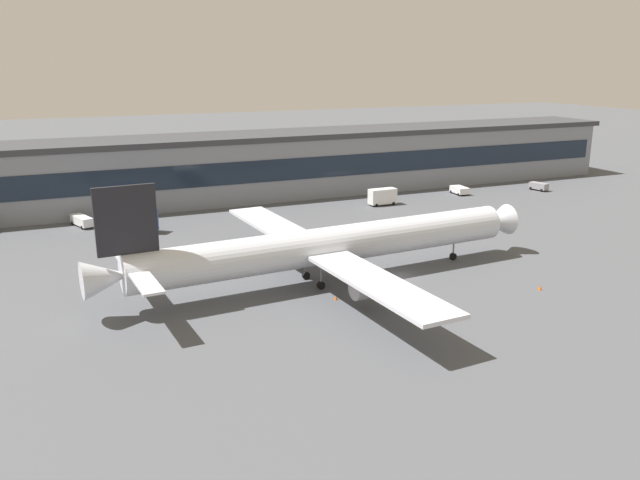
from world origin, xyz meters
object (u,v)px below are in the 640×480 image
at_px(stair_truck, 382,196).
at_px(follow_me_car, 539,186).
at_px(airliner, 326,246).
at_px(pushback_tractor, 459,190).
at_px(catering_truck, 136,220).
at_px(traffic_cone_1, 540,288).
at_px(belt_loader, 82,220).
at_px(traffic_cone_0, 336,298).

height_order(stair_truck, follow_me_car, stair_truck).
height_order(airliner, follow_me_car, airliner).
bearing_deg(pushback_tractor, catering_truck, -176.32).
relative_size(airliner, traffic_cone_1, 101.89).
bearing_deg(catering_truck, belt_loader, 137.19).
bearing_deg(traffic_cone_0, traffic_cone_1, -16.07).
bearing_deg(belt_loader, follow_me_car, -4.17).
bearing_deg(airliner, stair_truck, 52.13).
bearing_deg(traffic_cone_0, belt_loader, 117.13).
xyz_separation_m(stair_truck, pushback_tractor, (22.26, 3.02, -0.93)).
relative_size(pushback_tractor, traffic_cone_1, 7.72).
bearing_deg(belt_loader, stair_truck, -6.08).
distance_m(belt_loader, pushback_tractor, 82.98).
xyz_separation_m(airliner, follow_me_car, (73.81, 39.39, -4.21)).
height_order(pushback_tractor, follow_me_car, follow_me_car).
bearing_deg(catering_truck, pushback_tractor, 3.68).
distance_m(stair_truck, traffic_cone_0, 57.79).
bearing_deg(airliner, traffic_cone_0, -103.09).
bearing_deg(follow_me_car, catering_truck, -179.57).
bearing_deg(catering_truck, airliner, -62.28).
height_order(catering_truck, traffic_cone_1, catering_truck).
bearing_deg(airliner, pushback_tractor, 38.97).
xyz_separation_m(belt_loader, traffic_cone_0, (27.58, -53.83, -0.87)).
xyz_separation_m(pushback_tractor, traffic_cone_1, (-28.23, -58.19, -0.73)).
bearing_deg(pushback_tractor, stair_truck, -172.29).
bearing_deg(catering_truck, follow_me_car, 0.43).
height_order(catering_truck, traffic_cone_0, catering_truck).
xyz_separation_m(belt_loader, pushback_tractor, (82.91, -3.45, -0.10)).
xyz_separation_m(stair_truck, traffic_cone_0, (-33.06, -47.37, -1.69)).
relative_size(stair_truck, belt_loader, 0.90).
xyz_separation_m(stair_truck, catering_truck, (-51.79, -1.74, 0.31)).
xyz_separation_m(follow_me_car, traffic_cone_1, (-48.32, -54.13, -0.77)).
xyz_separation_m(traffic_cone_0, traffic_cone_1, (27.10, -7.81, 0.04)).
xyz_separation_m(airliner, traffic_cone_1, (25.49, -14.73, -4.98)).
height_order(belt_loader, traffic_cone_0, belt_loader).
height_order(stair_truck, catering_truck, catering_truck).
height_order(belt_loader, follow_me_car, belt_loader).
relative_size(belt_loader, traffic_cone_0, 11.68).
relative_size(stair_truck, traffic_cone_1, 9.36).
bearing_deg(traffic_cone_1, traffic_cone_0, 163.93).
relative_size(follow_me_car, traffic_cone_1, 7.27).
xyz_separation_m(airliner, stair_truck, (31.45, 40.44, -3.32)).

